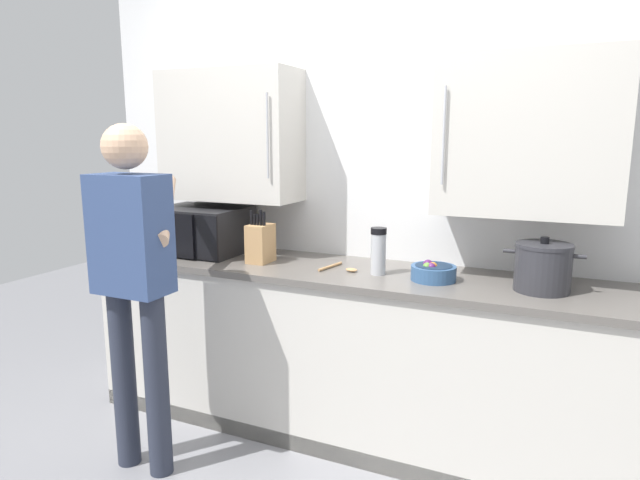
{
  "coord_description": "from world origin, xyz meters",
  "views": [
    {
      "loc": [
        0.98,
        -1.87,
        1.58
      ],
      "look_at": [
        -0.15,
        0.61,
        1.06
      ],
      "focal_mm": 30.52,
      "sensor_mm": 36.0,
      "label": 1
    }
  ],
  "objects_px": {
    "wooden_spoon": "(341,268)",
    "person_figure": "(133,270)",
    "microwave_oven": "(197,230)",
    "stock_pot": "(543,267)",
    "fruit_bowl": "(433,272)",
    "thermos_flask": "(378,251)",
    "knife_block": "(260,243)"
  },
  "relations": [
    {
      "from": "fruit_bowl",
      "to": "person_figure",
      "type": "xyz_separation_m",
      "value": [
        -1.23,
        -0.65,
        0.03
      ]
    },
    {
      "from": "wooden_spoon",
      "to": "fruit_bowl",
      "type": "distance_m",
      "value": 0.47
    },
    {
      "from": "thermos_flask",
      "to": "stock_pot",
      "type": "bearing_deg",
      "value": 1.16
    },
    {
      "from": "thermos_flask",
      "to": "person_figure",
      "type": "distance_m",
      "value": 1.16
    },
    {
      "from": "microwave_oven",
      "to": "knife_block",
      "type": "xyz_separation_m",
      "value": [
        0.48,
        -0.08,
        -0.03
      ]
    },
    {
      "from": "microwave_oven",
      "to": "fruit_bowl",
      "type": "distance_m",
      "value": 1.42
    },
    {
      "from": "wooden_spoon",
      "to": "knife_block",
      "type": "height_order",
      "value": "knife_block"
    },
    {
      "from": "microwave_oven",
      "to": "wooden_spoon",
      "type": "height_order",
      "value": "microwave_oven"
    },
    {
      "from": "knife_block",
      "to": "microwave_oven",
      "type": "bearing_deg",
      "value": 170.14
    },
    {
      "from": "fruit_bowl",
      "to": "knife_block",
      "type": "distance_m",
      "value": 0.94
    },
    {
      "from": "knife_block",
      "to": "thermos_flask",
      "type": "bearing_deg",
      "value": 0.82
    },
    {
      "from": "wooden_spoon",
      "to": "person_figure",
      "type": "distance_m",
      "value": 1.01
    },
    {
      "from": "microwave_oven",
      "to": "knife_block",
      "type": "bearing_deg",
      "value": -9.86
    },
    {
      "from": "knife_block",
      "to": "person_figure",
      "type": "distance_m",
      "value": 0.71
    },
    {
      "from": "stock_pot",
      "to": "fruit_bowl",
      "type": "height_order",
      "value": "stock_pot"
    },
    {
      "from": "wooden_spoon",
      "to": "person_figure",
      "type": "height_order",
      "value": "person_figure"
    },
    {
      "from": "microwave_oven",
      "to": "person_figure",
      "type": "xyz_separation_m",
      "value": [
        0.19,
        -0.73,
        -0.06
      ]
    },
    {
      "from": "knife_block",
      "to": "wooden_spoon",
      "type": "bearing_deg",
      "value": 1.95
    },
    {
      "from": "stock_pot",
      "to": "person_figure",
      "type": "xyz_separation_m",
      "value": [
        -1.7,
        -0.67,
        -0.04
      ]
    },
    {
      "from": "wooden_spoon",
      "to": "knife_block",
      "type": "bearing_deg",
      "value": -178.05
    },
    {
      "from": "thermos_flask",
      "to": "fruit_bowl",
      "type": "xyz_separation_m",
      "value": [
        0.27,
        -0.0,
        -0.08
      ]
    },
    {
      "from": "microwave_oven",
      "to": "stock_pot",
      "type": "distance_m",
      "value": 1.89
    },
    {
      "from": "microwave_oven",
      "to": "person_figure",
      "type": "height_order",
      "value": "person_figure"
    },
    {
      "from": "fruit_bowl",
      "to": "person_figure",
      "type": "bearing_deg",
      "value": -152.0
    },
    {
      "from": "fruit_bowl",
      "to": "wooden_spoon",
      "type": "bearing_deg",
      "value": 179.18
    },
    {
      "from": "fruit_bowl",
      "to": "person_figure",
      "type": "height_order",
      "value": "person_figure"
    },
    {
      "from": "thermos_flask",
      "to": "stock_pot",
      "type": "height_order",
      "value": "stock_pot"
    },
    {
      "from": "microwave_oven",
      "to": "stock_pot",
      "type": "relative_size",
      "value": 1.53
    },
    {
      "from": "stock_pot",
      "to": "knife_block",
      "type": "xyz_separation_m",
      "value": [
        -1.41,
        -0.02,
        -0.0
      ]
    },
    {
      "from": "thermos_flask",
      "to": "person_figure",
      "type": "xyz_separation_m",
      "value": [
        -0.95,
        -0.65,
        -0.05
      ]
    },
    {
      "from": "microwave_oven",
      "to": "knife_block",
      "type": "height_order",
      "value": "knife_block"
    },
    {
      "from": "microwave_oven",
      "to": "wooden_spoon",
      "type": "xyz_separation_m",
      "value": [
        0.94,
        -0.07,
        -0.12
      ]
    }
  ]
}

